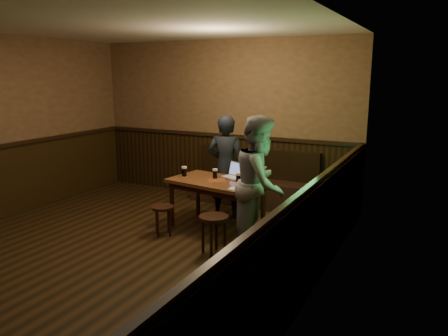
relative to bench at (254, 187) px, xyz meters
name	(u,v)px	position (x,y,z in m)	size (l,w,h in m)	color
room	(121,157)	(-0.73, -2.53, 0.89)	(5.04, 6.04, 2.84)	black
bench	(254,187)	(0.00, 0.00, 0.00)	(2.20, 0.50, 0.95)	black
pub_table	(217,187)	(0.00, -1.36, 0.31)	(1.44, 0.96, 0.72)	#512817
stool_left	(163,212)	(-0.55, -1.93, 0.02)	(0.33, 0.33, 0.42)	black
stool_right	(214,224)	(0.40, -2.20, 0.09)	(0.45, 0.45, 0.50)	black
pint_left	(184,172)	(-0.53, -1.38, 0.49)	(0.10, 0.10, 0.16)	#A42614
pint_mid	(215,174)	(-0.07, -1.28, 0.48)	(0.09, 0.09, 0.15)	#A42614
pint_right	(239,179)	(0.40, -1.45, 0.50)	(0.11, 0.11, 0.17)	#A42614
laptop	(234,174)	(0.15, -1.09, 0.47)	(0.38, 0.35, 0.22)	silver
menu	(237,189)	(0.47, -1.66, 0.41)	(0.22, 0.15, 0.00)	silver
person_suit	(226,167)	(-0.13, -0.81, 0.49)	(0.59, 0.39, 1.61)	black
person_grey	(260,183)	(0.83, -1.76, 0.55)	(0.84, 0.65, 1.72)	gray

